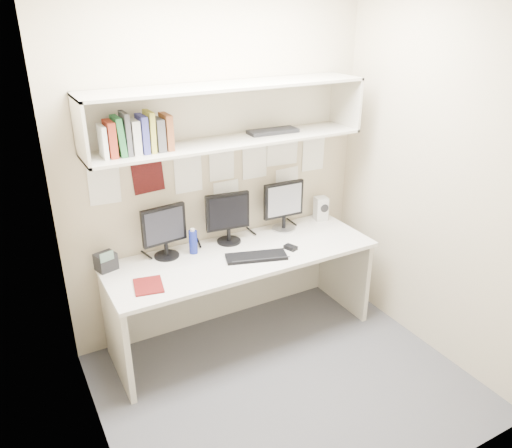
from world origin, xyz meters
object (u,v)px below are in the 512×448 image
desk (242,295)px  speaker (321,208)px  maroon_notebook (148,286)px  desk_phone (106,261)px  monitor_center (228,215)px  monitor_right (284,203)px  keyboard (256,257)px  monitor_left (164,229)px

desk → speaker: 1.02m
maroon_notebook → desk_phone: size_ratio=1.39×
monitor_center → speaker: (0.87, 0.01, -0.12)m
monitor_center → monitor_right: (0.50, -0.00, 0.00)m
keyboard → maroon_notebook: keyboard is taller
desk → monitor_left: size_ratio=5.21×
desk → monitor_left: 0.80m
speaker → desk_phone: (-1.80, -0.01, -0.04)m
monitor_center → speaker: size_ratio=1.97×
monitor_right → desk_phone: bearing=-178.3°
desk → maroon_notebook: size_ratio=9.01×
desk → monitor_center: monitor_center is taller
desk → desk_phone: (-0.93, 0.22, 0.43)m
monitor_center → monitor_right: size_ratio=0.99×
speaker → keyboard: bearing=-144.3°
monitor_left → maroon_notebook: monitor_left is taller
speaker → monitor_right: bearing=-166.1°
monitor_right → desk_phone: (-1.43, 0.00, -0.16)m
keyboard → speaker: speaker is taller
monitor_center → monitor_right: 0.50m
monitor_left → desk: bearing=-29.9°
desk_phone → monitor_center: bearing=-16.5°
keyboard → monitor_center: bearing=116.7°
monitor_left → monitor_center: size_ratio=0.98×
monitor_right → maroon_notebook: bearing=-162.2°
monitor_center → keyboard: monitor_center is taller
speaker → maroon_notebook: (-1.62, -0.37, -0.09)m
monitor_left → monitor_center: monitor_center is taller
desk → speaker: (0.87, 0.23, 0.46)m
keyboard → desk_phone: bearing=178.0°
desk → maroon_notebook: (-0.75, -0.13, 0.37)m
monitor_center → keyboard: 0.41m
speaker → maroon_notebook: size_ratio=0.90×
desk → desk_phone: desk_phone is taller
desk → maroon_notebook: bearing=-169.8°
keyboard → desk_phone: (-0.99, 0.35, 0.05)m
monitor_center → maroon_notebook: (-0.75, -0.35, -0.21)m
desk → monitor_right: bearing=23.9°
monitor_right → speaker: 0.40m
speaker → desk_phone: speaker is taller
monitor_right → maroon_notebook: (-1.24, -0.35, -0.22)m
desk → monitor_center: bearing=90.1°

